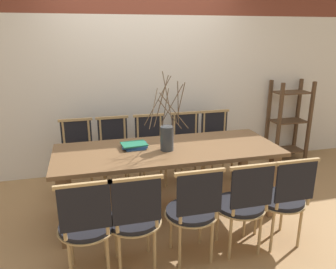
{
  "coord_description": "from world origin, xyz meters",
  "views": [
    {
      "loc": [
        -0.8,
        -3.08,
        1.89
      ],
      "look_at": [
        0.0,
        0.0,
        0.9
      ],
      "focal_mm": 35.0,
      "sensor_mm": 36.0,
      "label": 1
    }
  ],
  "objects_px": {
    "dining_table": "(168,158)",
    "book_stack": "(134,145)",
    "chair_near_center": "(193,209)",
    "shelving_rack": "(288,121)",
    "chair_far_center": "(152,147)",
    "vase_centerpiece": "(167,136)"
  },
  "relations": [
    {
      "from": "dining_table",
      "to": "book_stack",
      "type": "xyz_separation_m",
      "value": [
        -0.33,
        0.1,
        0.13
      ]
    },
    {
      "from": "dining_table",
      "to": "vase_centerpiece",
      "type": "distance_m",
      "value": 0.25
    },
    {
      "from": "chair_near_center",
      "to": "shelving_rack",
      "type": "xyz_separation_m",
      "value": [
        2.17,
        1.9,
        0.12
      ]
    },
    {
      "from": "book_stack",
      "to": "chair_far_center",
      "type": "bearing_deg",
      "value": 65.11
    },
    {
      "from": "dining_table",
      "to": "chair_far_center",
      "type": "bearing_deg",
      "value": 90.79
    },
    {
      "from": "dining_table",
      "to": "book_stack",
      "type": "relative_size",
      "value": 8.28
    },
    {
      "from": "dining_table",
      "to": "vase_centerpiece",
      "type": "relative_size",
      "value": 2.89
    },
    {
      "from": "dining_table",
      "to": "book_stack",
      "type": "distance_m",
      "value": 0.37
    },
    {
      "from": "chair_near_center",
      "to": "book_stack",
      "type": "xyz_separation_m",
      "value": [
        -0.34,
        0.9,
        0.29
      ]
    },
    {
      "from": "book_stack",
      "to": "chair_near_center",
      "type": "bearing_deg",
      "value": -69.16
    },
    {
      "from": "chair_near_center",
      "to": "chair_far_center",
      "type": "height_order",
      "value": "same"
    },
    {
      "from": "chair_near_center",
      "to": "shelving_rack",
      "type": "relative_size",
      "value": 0.73
    },
    {
      "from": "chair_near_center",
      "to": "shelving_rack",
      "type": "height_order",
      "value": "shelving_rack"
    },
    {
      "from": "book_stack",
      "to": "dining_table",
      "type": "bearing_deg",
      "value": -17.23
    },
    {
      "from": "chair_near_center",
      "to": "chair_far_center",
      "type": "distance_m",
      "value": 1.6
    },
    {
      "from": "chair_far_center",
      "to": "shelving_rack",
      "type": "distance_m",
      "value": 2.21
    },
    {
      "from": "dining_table",
      "to": "chair_far_center",
      "type": "height_order",
      "value": "chair_far_center"
    },
    {
      "from": "dining_table",
      "to": "chair_near_center",
      "type": "relative_size",
      "value": 2.59
    },
    {
      "from": "vase_centerpiece",
      "to": "book_stack",
      "type": "bearing_deg",
      "value": 154.91
    },
    {
      "from": "vase_centerpiece",
      "to": "shelving_rack",
      "type": "bearing_deg",
      "value": 27.5
    },
    {
      "from": "dining_table",
      "to": "vase_centerpiece",
      "type": "bearing_deg",
      "value": -116.98
    },
    {
      "from": "dining_table",
      "to": "vase_centerpiece",
      "type": "xyz_separation_m",
      "value": [
        -0.02,
        -0.04,
        0.25
      ]
    }
  ]
}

